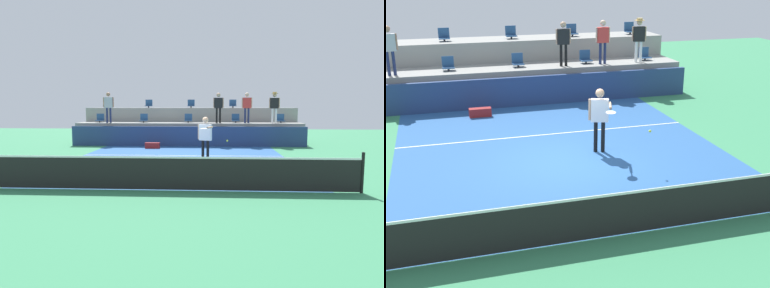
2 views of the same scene
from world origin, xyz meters
The scene contains 22 objects.
ground_plane centered at (0.00, 0.00, 0.00)m, with size 40.00×40.00×0.00m, color #388456.
court_inner_paint centered at (0.00, 1.00, 0.00)m, with size 9.00×10.00×0.01m, color #285693.
court_service_line centered at (0.00, 2.40, 0.01)m, with size 9.00×0.06×0.00m, color white.
tennis_net centered at (0.00, -4.00, 0.50)m, with size 10.48×0.08×1.07m.
sponsor_backboard centered at (0.00, 6.00, 0.55)m, with size 13.00×0.16×1.10m, color navy.
seating_tier_lower centered at (0.00, 7.30, 0.62)m, with size 13.00×1.80×1.25m, color gray.
seating_tier_upper centered at (0.00, 9.10, 1.05)m, with size 13.00×1.80×2.10m, color gray.
stadium_chair_lower_left centered at (-2.68, 7.23, 1.46)m, with size 0.44×0.40×0.52m.
stadium_chair_lower_center centered at (-0.04, 7.23, 1.46)m, with size 0.44×0.40×0.52m.
stadium_chair_lower_right centered at (2.71, 7.23, 1.46)m, with size 0.44×0.40×0.52m.
stadium_chair_lower_far_right centered at (5.30, 7.23, 1.46)m, with size 0.44×0.40×0.52m.
stadium_chair_upper_left centered at (-2.69, 9.03, 2.31)m, with size 0.44×0.40×0.52m.
stadium_chair_upper_center centered at (0.01, 9.03, 2.31)m, with size 0.44×0.40×0.52m.
stadium_chair_upper_right centered at (2.65, 9.03, 2.31)m, with size 0.44×0.40×0.52m.
stadium_chair_upper_far_right centered at (5.32, 9.03, 2.31)m, with size 0.44×0.40×0.52m.
tennis_player centered at (1.06, 0.48, 1.13)m, with size 0.60×1.34×1.82m.
spectator_leaning_on_rail centered at (-4.65, 6.85, 2.32)m, with size 0.61×0.26×1.75m.
spectator_in_grey centered at (1.70, 6.85, 2.28)m, with size 0.60×0.24×1.71m.
spectator_in_white centered at (3.31, 6.85, 2.29)m, with size 0.60×0.24×1.72m.
spectator_with_hat centered at (4.85, 6.85, 2.33)m, with size 0.59×0.48×1.76m.
tennis_ball centered at (1.84, -1.12, 1.05)m, with size 0.07×0.07×0.07m.
equipment_bag centered at (-1.80, 4.99, 0.15)m, with size 0.76×0.28×0.30m, color maroon.
Camera 2 is at (-3.19, -11.92, 4.92)m, focal length 46.45 mm.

